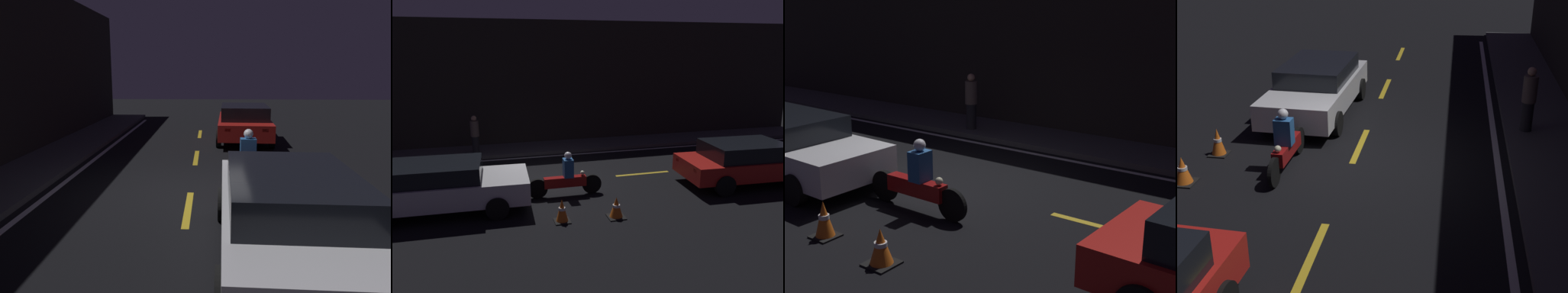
% 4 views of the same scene
% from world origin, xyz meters
% --- Properties ---
extents(ground_plane, '(56.00, 56.00, 0.00)m').
position_xyz_m(ground_plane, '(0.00, 0.00, 0.00)').
color(ground_plane, black).
extents(raised_curb, '(28.00, 1.90, 0.13)m').
position_xyz_m(raised_curb, '(0.00, 4.31, 0.07)').
color(raised_curb, '#424244').
rests_on(raised_curb, ground).
extents(lane_dash_c, '(2.00, 0.14, 0.01)m').
position_xyz_m(lane_dash_c, '(-1.00, 0.00, 0.00)').
color(lane_dash_c, gold).
rests_on(lane_dash_c, ground).
extents(lane_dash_d, '(2.00, 0.14, 0.01)m').
position_xyz_m(lane_dash_d, '(3.50, 0.00, 0.00)').
color(lane_dash_d, gold).
rests_on(lane_dash_d, ground).
extents(lane_dash_e, '(2.00, 0.14, 0.01)m').
position_xyz_m(lane_dash_e, '(8.00, 0.00, 0.00)').
color(lane_dash_e, gold).
rests_on(lane_dash_e, ground).
extents(lane_solid_kerb, '(25.20, 0.14, 0.01)m').
position_xyz_m(lane_solid_kerb, '(0.00, 3.11, 0.00)').
color(lane_solid_kerb, silver).
rests_on(lane_solid_kerb, ground).
extents(sedan_white, '(4.63, 2.09, 1.38)m').
position_xyz_m(sedan_white, '(-3.06, -1.51, 0.74)').
color(sedan_white, silver).
rests_on(sedan_white, ground).
extents(taxi_red, '(4.57, 2.20, 1.40)m').
position_xyz_m(taxi_red, '(6.43, -1.73, 0.75)').
color(taxi_red, red).
rests_on(taxi_red, ground).
extents(motorcycle, '(2.27, 0.36, 1.37)m').
position_xyz_m(motorcycle, '(0.43, -1.31, 0.55)').
color(motorcycle, black).
rests_on(motorcycle, ground).
extents(traffic_cone_near, '(0.41, 0.41, 0.62)m').
position_xyz_m(traffic_cone_near, '(-0.02, -3.04, 0.30)').
color(traffic_cone_near, black).
rests_on(traffic_cone_near, ground).
extents(traffic_cone_mid, '(0.46, 0.46, 0.57)m').
position_xyz_m(traffic_cone_mid, '(1.41, -3.16, 0.28)').
color(traffic_cone_mid, black).
rests_on(traffic_cone_mid, ground).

